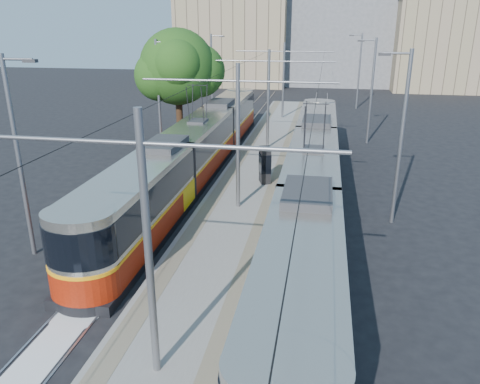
# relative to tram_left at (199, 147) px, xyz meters

# --- Properties ---
(ground) EXTENTS (160.00, 160.00, 0.00)m
(ground) POSITION_rel_tram_left_xyz_m (3.60, -13.96, -1.71)
(ground) COLOR black
(ground) RESTS_ON ground
(platform) EXTENTS (4.00, 50.00, 0.30)m
(platform) POSITION_rel_tram_left_xyz_m (3.60, 3.04, -1.56)
(platform) COLOR gray
(platform) RESTS_ON ground
(tactile_strip_left) EXTENTS (0.70, 50.00, 0.01)m
(tactile_strip_left) POSITION_rel_tram_left_xyz_m (2.15, 3.04, -1.40)
(tactile_strip_left) COLOR gray
(tactile_strip_left) RESTS_ON platform
(tactile_strip_right) EXTENTS (0.70, 50.00, 0.01)m
(tactile_strip_right) POSITION_rel_tram_left_xyz_m (5.05, 3.04, -1.40)
(tactile_strip_right) COLOR gray
(tactile_strip_right) RESTS_ON platform
(rails) EXTENTS (8.71, 70.00, 0.03)m
(rails) POSITION_rel_tram_left_xyz_m (3.60, 3.04, -1.69)
(rails) COLOR gray
(rails) RESTS_ON ground
(track_arrow) EXTENTS (1.20, 5.00, 0.01)m
(track_arrow) POSITION_rel_tram_left_xyz_m (0.00, -16.96, -1.70)
(track_arrow) COLOR silver
(track_arrow) RESTS_ON ground
(tram_left) EXTENTS (2.43, 31.70, 5.50)m
(tram_left) POSITION_rel_tram_left_xyz_m (0.00, 0.00, 0.00)
(tram_left) COLOR black
(tram_left) RESTS_ON ground
(tram_right) EXTENTS (2.43, 32.31, 5.50)m
(tram_right) POSITION_rel_tram_left_xyz_m (7.20, -5.64, 0.15)
(tram_right) COLOR black
(tram_right) RESTS_ON ground
(catenary) EXTENTS (9.20, 70.00, 7.00)m
(catenary) POSITION_rel_tram_left_xyz_m (3.60, 0.20, 2.82)
(catenary) COLOR slate
(catenary) RESTS_ON platform
(street_lamps) EXTENTS (15.18, 38.22, 8.00)m
(street_lamps) POSITION_rel_tram_left_xyz_m (3.60, 7.04, 2.48)
(street_lamps) COLOR slate
(street_lamps) RESTS_ON ground
(shelter) EXTENTS (0.83, 1.07, 2.08)m
(shelter) POSITION_rel_tram_left_xyz_m (4.44, -1.97, -0.31)
(shelter) COLOR black
(shelter) RESTS_ON platform
(tree) EXTENTS (6.01, 5.56, 8.73)m
(tree) POSITION_rel_tram_left_xyz_m (-2.70, 6.19, 4.20)
(tree) COLOR #382314
(tree) RESTS_ON ground
(building_left) EXTENTS (16.32, 12.24, 14.69)m
(building_left) POSITION_rel_tram_left_xyz_m (-6.40, 46.04, 5.65)
(building_left) COLOR gray
(building_left) RESTS_ON ground
(building_centre) EXTENTS (18.36, 14.28, 17.22)m
(building_centre) POSITION_rel_tram_left_xyz_m (9.60, 50.04, 6.91)
(building_centre) COLOR gray
(building_centre) RESTS_ON ground
(building_right) EXTENTS (14.28, 10.20, 12.43)m
(building_right) POSITION_rel_tram_left_xyz_m (23.60, 44.04, 4.52)
(building_right) COLOR gray
(building_right) RESTS_ON ground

